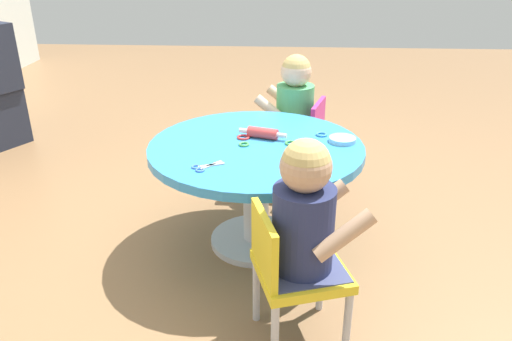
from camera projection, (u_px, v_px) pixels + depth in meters
The scene contains 13 objects.
ground_plane at pixel (256, 242), 2.47m from camera, with size 10.00×10.00×0.00m, color olive.
craft_table at pixel (256, 167), 2.30m from camera, with size 0.97×0.97×0.52m.
child_chair_left at pixel (292, 270), 1.75m from camera, with size 0.38×0.38×0.54m.
seated_child_left at pixel (305, 212), 1.66m from camera, with size 0.36×0.41×0.51m.
child_chair_right at pixel (300, 139), 2.90m from camera, with size 0.37×0.37×0.54m.
seated_child_right at pixel (294, 100), 2.82m from camera, with size 0.35×0.41×0.51m.
rolling_pin at pixel (263, 133), 2.32m from camera, with size 0.09×0.23×0.05m.
craft_scissors at pixel (204, 167), 2.02m from camera, with size 0.12×0.14×0.01m.
playdough_blob_0 at pixel (342, 140), 2.28m from camera, with size 0.12×0.12×0.02m, color #8CCCF2.
cookie_cutter_0 at pixel (322, 134), 2.36m from camera, with size 0.05×0.05×0.01m, color #3F99D8.
cookie_cutter_1 at pixel (291, 143), 2.25m from camera, with size 0.05×0.05×0.01m, color #4CB259.
cookie_cutter_2 at pixel (244, 144), 2.24m from camera, with size 0.05×0.05×0.01m, color #4CB259.
cookie_cutter_3 at pixel (243, 137), 2.32m from camera, with size 0.06×0.06×0.01m, color red.
Camera 1 is at (-2.09, -0.13, 1.35)m, focal length 35.25 mm.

